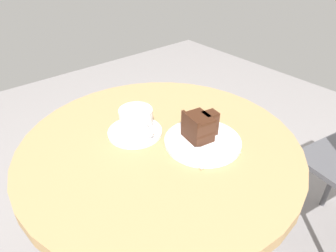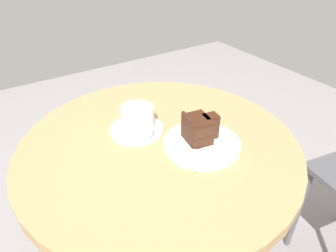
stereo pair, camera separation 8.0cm
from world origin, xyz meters
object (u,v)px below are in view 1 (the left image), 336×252
at_px(saucer, 135,132).
at_px(teaspoon, 120,129).
at_px(cake_plate, 203,141).
at_px(fork, 191,149).
at_px(coffee_cup, 137,120).
at_px(cake_slice, 200,127).
at_px(napkin, 205,148).

height_order(saucer, teaspoon, teaspoon).
bearing_deg(saucer, teaspoon, -135.24).
xyz_separation_m(cake_plate, fork, (0.01, -0.05, 0.01)).
bearing_deg(coffee_cup, cake_slice, 37.82).
bearing_deg(coffee_cup, cake_plate, 35.05).
distance_m(saucer, teaspoon, 0.04).
xyz_separation_m(saucer, cake_plate, (0.15, 0.11, 0.00)).
bearing_deg(saucer, cake_slice, 38.64).
relative_size(saucer, teaspoon, 1.61).
xyz_separation_m(teaspoon, cake_plate, (0.19, 0.14, -0.01)).
bearing_deg(cake_plate, coffee_cup, -144.95).
distance_m(teaspoon, fork, 0.22).
bearing_deg(cake_slice, napkin, -18.58).
bearing_deg(teaspoon, fork, -139.13).
xyz_separation_m(fork, napkin, (0.01, 0.04, -0.01)).
xyz_separation_m(saucer, teaspoon, (-0.03, -0.03, 0.01)).
height_order(coffee_cup, fork, coffee_cup).
distance_m(saucer, cake_plate, 0.19).
height_order(teaspoon, cake_slice, cake_slice).
relative_size(teaspoon, cake_plate, 0.46).
xyz_separation_m(teaspoon, cake_slice, (0.17, 0.14, 0.04)).
bearing_deg(napkin, coffee_cup, -151.08).
relative_size(coffee_cup, teaspoon, 1.32).
distance_m(coffee_cup, cake_plate, 0.19).
distance_m(teaspoon, napkin, 0.24).
bearing_deg(teaspoon, coffee_cup, -116.76).
distance_m(cake_slice, fork, 0.07).
relative_size(coffee_cup, fork, 0.99).
relative_size(saucer, cake_slice, 1.61).
height_order(coffee_cup, napkin, coffee_cup).
bearing_deg(fork, teaspoon, -28.59).
xyz_separation_m(cake_slice, napkin, (0.03, -0.01, -0.04)).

